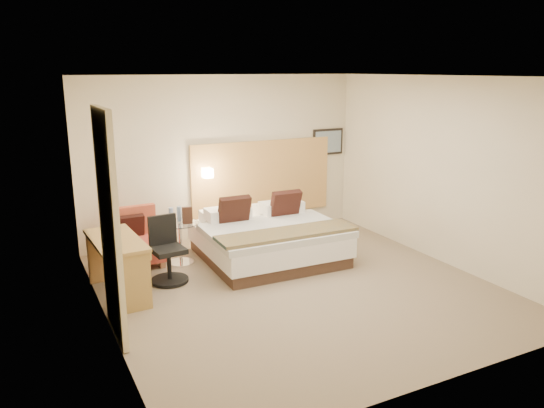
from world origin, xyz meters
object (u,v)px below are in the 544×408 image
bed (268,238)px  lounge_chair (134,243)px  desk (118,251)px  side_table (180,241)px  desk_chair (167,255)px

bed → lounge_chair: (-1.85, 0.65, 0.01)m
bed → desk: 2.31m
desk → side_table: bearing=36.7°
desk_chair → desk: bearing=-164.8°
lounge_chair → desk_chair: size_ratio=0.93×
desk → lounge_chair: bearing=68.5°
lounge_chair → desk: size_ratio=0.66×
lounge_chair → side_table: bearing=-24.2°
side_table → desk_chair: bearing=-121.6°
desk → bed: bearing=9.7°
lounge_chair → desk_chair: bearing=-73.4°
side_table → desk_chair: 0.68m
lounge_chair → side_table: size_ratio=1.24×
bed → desk: size_ratio=1.63×
side_table → desk_chair: (-0.36, -0.58, 0.02)m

